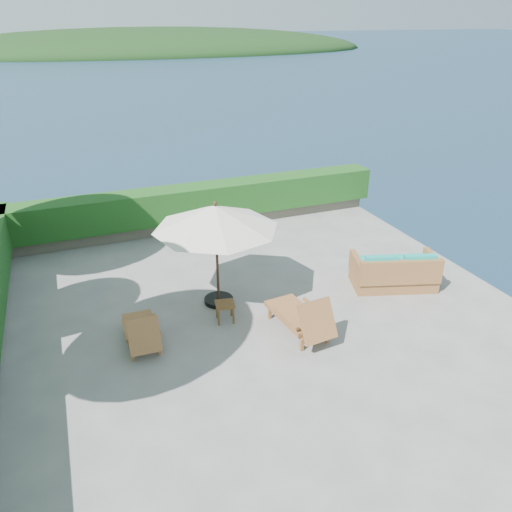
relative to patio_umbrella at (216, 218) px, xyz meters
name	(u,v)px	position (x,y,z in m)	size (l,w,h in m)	color
ground	(257,317)	(0.60, -0.92, -2.12)	(12.00, 12.00, 0.00)	gray
foundation	(257,372)	(0.60, -0.92, -3.67)	(12.00, 12.00, 3.00)	#575045
ocean	(257,418)	(0.60, -0.92, -5.12)	(600.00, 600.00, 0.00)	#153143
offshore_island	(155,51)	(25.60, 139.08, -5.12)	(126.00, 57.60, 12.60)	black
planter_wall_far	(192,222)	(0.60, 4.68, -1.94)	(12.00, 0.60, 0.36)	#655E51
hedge_far	(190,202)	(0.60, 4.68, -1.27)	(12.40, 0.90, 1.00)	#134416
patio_umbrella	(216,218)	(0.00, 0.00, 0.00)	(3.14, 3.14, 2.51)	black
lounge_left	(142,331)	(-1.96, -1.07, -1.76)	(0.71, 1.52, 0.87)	#9A5C38
lounge_right	(302,317)	(1.23, -1.89, -1.69)	(0.92, 1.85, 1.03)	#9A5C38
side_table	(225,306)	(-0.10, -0.80, -1.76)	(0.48, 0.48, 0.44)	brown
wicker_loveseat	(395,273)	(4.26, -0.89, -1.74)	(2.24, 1.60, 0.99)	#9A5C38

